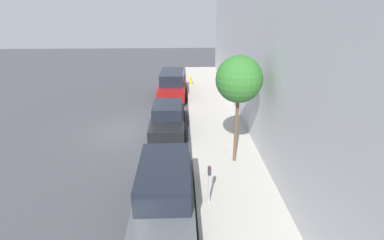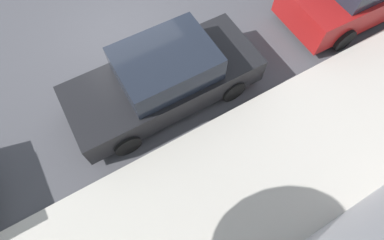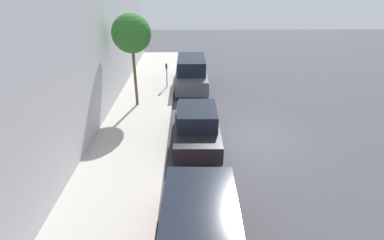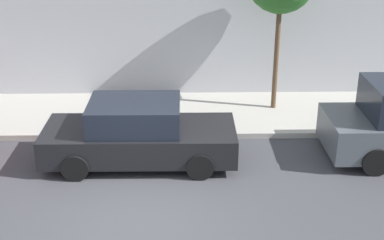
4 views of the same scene
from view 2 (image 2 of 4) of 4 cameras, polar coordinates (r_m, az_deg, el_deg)
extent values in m
plane|color=#424247|center=(8.90, -12.83, 14.98)|extent=(60.00, 60.00, 0.00)
cube|color=#B2ADA3|center=(6.53, 5.83, -13.82)|extent=(3.14, 32.00, 0.15)
cube|color=black|center=(7.10, -5.34, 7.06)|extent=(1.83, 4.51, 0.68)
cube|color=black|center=(6.59, -5.04, 10.66)|extent=(1.60, 2.11, 0.64)
cylinder|color=black|center=(8.15, 0.88, 14.47)|extent=(0.22, 0.62, 0.62)
cylinder|color=black|center=(7.32, 7.71, 5.72)|extent=(0.22, 0.62, 0.62)
cylinder|color=black|center=(7.65, -17.52, 5.91)|extent=(0.22, 0.62, 0.62)
cylinder|color=black|center=(6.75, -12.28, -4.41)|extent=(0.22, 0.62, 0.62)
cylinder|color=black|center=(9.15, 26.84, 13.58)|extent=(0.22, 0.65, 0.65)
camera|label=1|loc=(14.23, -100.30, -14.96)|focal=28.00mm
camera|label=3|loc=(13.12, 64.72, 39.04)|focal=28.00mm
camera|label=4|loc=(15.23, -48.36, 50.12)|focal=50.00mm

